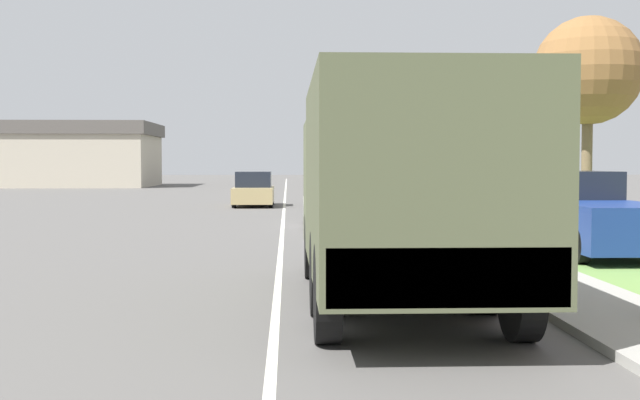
{
  "coord_description": "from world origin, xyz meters",
  "views": [
    {
      "loc": [
        0.17,
        2.08,
        2.1
      ],
      "look_at": [
        0.7,
        15.33,
        1.47
      ],
      "focal_mm": 45.0,
      "sensor_mm": 36.0,
      "label": 1
    }
  ],
  "objects": [
    {
      "name": "ground_plane",
      "position": [
        0.0,
        40.0,
        0.0
      ],
      "size": [
        180.0,
        180.0,
        0.0
      ],
      "primitive_type": "plane",
      "color": "#565451"
    },
    {
      "name": "lane_centre_stripe",
      "position": [
        0.0,
        40.0,
        0.0
      ],
      "size": [
        0.12,
        120.0,
        0.0
      ],
      "color": "silver",
      "rests_on": "ground"
    },
    {
      "name": "sidewalk_right",
      "position": [
        4.5,
        40.0,
        0.06
      ],
      "size": [
        1.8,
        120.0,
        0.12
      ],
      "color": "#9E9B93",
      "rests_on": "ground"
    },
    {
      "name": "grass_strip_right",
      "position": [
        8.9,
        40.0,
        0.01
      ],
      "size": [
        7.0,
        120.0,
        0.02
      ],
      "color": "#6B9347",
      "rests_on": "ground"
    },
    {
      "name": "military_truck",
      "position": [
        1.76,
        13.64,
        1.78
      ],
      "size": [
        2.56,
        7.82,
        3.16
      ],
      "color": "#545B3D",
      "rests_on": "ground"
    },
    {
      "name": "car_nearest_ahead",
      "position": [
        1.59,
        28.17,
        0.71
      ],
      "size": [
        1.75,
        4.54,
        1.59
      ],
      "color": "silver",
      "rests_on": "ground"
    },
    {
      "name": "car_second_ahead",
      "position": [
        -1.45,
        40.0,
        0.73
      ],
      "size": [
        1.86,
        4.32,
        1.63
      ],
      "color": "tan",
      "rests_on": "ground"
    },
    {
      "name": "pickup_truck",
      "position": [
        7.03,
        20.11,
        0.88
      ],
      "size": [
        2.06,
        5.22,
        1.85
      ],
      "color": "navy",
      "rests_on": "grass_strip_right"
    },
    {
      "name": "lamp_post",
      "position": [
        4.52,
        12.03,
        3.92
      ],
      "size": [
        1.69,
        0.24,
        6.29
      ],
      "color": "gray",
      "rests_on": "sidewalk_right"
    },
    {
      "name": "tree_mid_right",
      "position": [
        9.1,
        25.69,
        4.77
      ],
      "size": [
        3.22,
        3.22,
        6.39
      ],
      "color": "brown",
      "rests_on": "grass_strip_right"
    },
    {
      "name": "building_distant",
      "position": [
        -18.47,
        71.09,
        2.72
      ],
      "size": [
        14.67,
        10.91,
        5.37
      ],
      "color": "#B2A893",
      "rests_on": "ground"
    }
  ]
}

